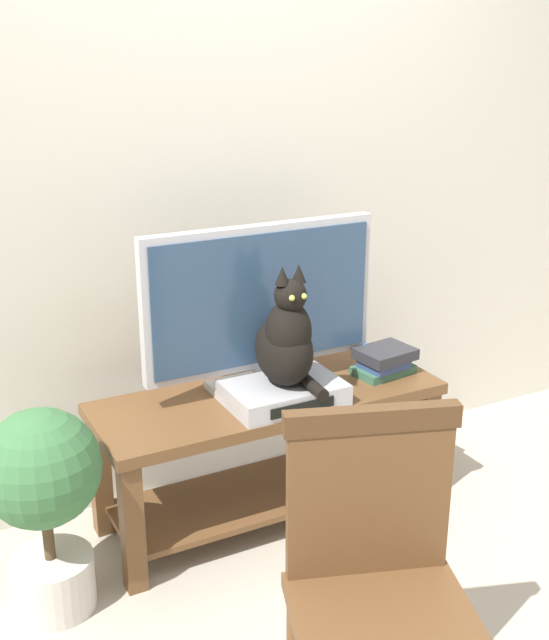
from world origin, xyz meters
The scene contains 9 objects.
ground_plane centered at (0.00, 0.00, 0.00)m, with size 12.00×12.00×0.00m, color #ADA393.
back_wall centered at (0.00, 0.89, 1.40)m, with size 7.00×0.12×2.80m, color beige.
tv_stand centered at (0.06, 0.45, 0.36)m, with size 1.33×0.48×0.53m.
tv centered at (0.06, 0.51, 0.87)m, with size 0.92×0.20×0.64m.
media_box centered at (0.08, 0.35, 0.57)m, with size 0.42×0.29×0.08m.
cat centered at (0.08, 0.34, 0.78)m, with size 0.19×0.34×0.46m.
wooden_chair centered at (-0.20, -0.66, 0.54)m, with size 0.56×0.57×0.94m.
book_stack centered at (0.56, 0.40, 0.59)m, with size 0.25×0.20×0.11m.
potted_plant centered at (-0.82, 0.29, 0.43)m, with size 0.38×0.38×0.71m.
Camera 1 is at (-1.18, -1.99, 1.78)m, focal length 44.55 mm.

